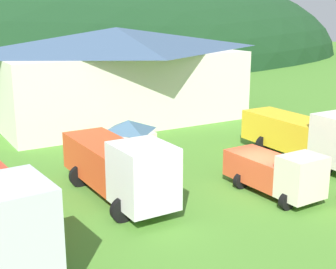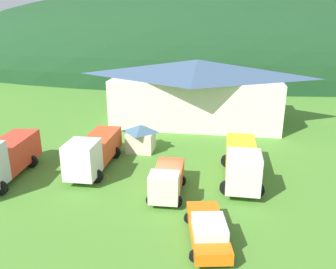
# 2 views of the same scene
# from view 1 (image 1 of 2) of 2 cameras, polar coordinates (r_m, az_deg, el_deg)

# --- Properties ---
(ground_plane) EXTENTS (200.00, 200.00, 0.00)m
(ground_plane) POSITION_cam_1_polar(r_m,az_deg,el_deg) (24.49, 10.54, -6.58)
(ground_plane) COLOR #4C842D
(depot_building) EXTENTS (20.69, 11.43, 7.52)m
(depot_building) POSITION_cam_1_polar(r_m,az_deg,el_deg) (39.19, -6.12, 7.39)
(depot_building) COLOR silver
(depot_building) RESTS_ON ground
(play_shed_cream) EXTENTS (2.68, 2.64, 2.59)m
(play_shed_cream) POSITION_cam_1_polar(r_m,az_deg,el_deg) (28.05, -4.75, -0.76)
(play_shed_cream) COLOR beige
(play_shed_cream) RESTS_ON ground
(heavy_rig_white) EXTENTS (3.16, 8.35, 3.27)m
(heavy_rig_white) POSITION_cam_1_polar(r_m,az_deg,el_deg) (22.49, -5.84, -3.79)
(heavy_rig_white) COLOR white
(heavy_rig_white) RESTS_ON ground
(light_truck_cream) EXTENTS (2.59, 5.28, 2.39)m
(light_truck_cream) POSITION_cam_1_polar(r_m,az_deg,el_deg) (23.63, 12.98, -4.41)
(light_truck_cream) COLOR beige
(light_truck_cream) RESTS_ON ground
(heavy_rig_striped) EXTENTS (3.23, 8.38, 3.28)m
(heavy_rig_striped) POSITION_cam_1_polar(r_m,az_deg,el_deg) (29.32, 16.42, 0.02)
(heavy_rig_striped) COLOR silver
(heavy_rig_striped) RESTS_ON ground
(traffic_cone_near_pickup) EXTENTS (0.36, 0.36, 0.59)m
(traffic_cone_near_pickup) POSITION_cam_1_polar(r_m,az_deg,el_deg) (22.60, -0.53, -8.16)
(traffic_cone_near_pickup) COLOR orange
(traffic_cone_near_pickup) RESTS_ON ground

